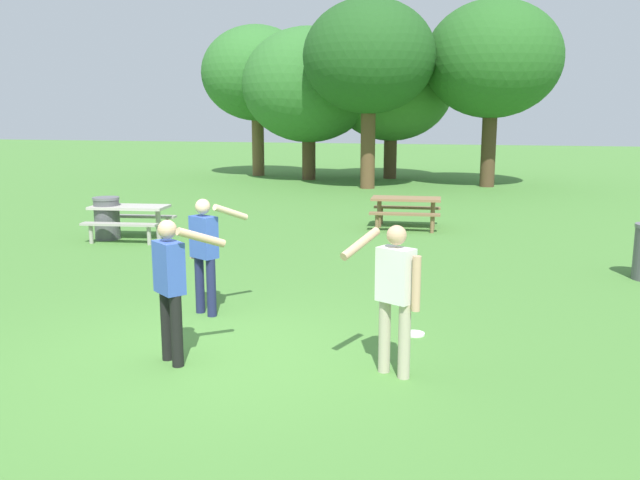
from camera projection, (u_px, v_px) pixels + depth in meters
ground_plane at (210, 354)px, 7.63m from camera, size 120.00×120.00×0.00m
person_thrower at (205, 247)px, 8.98m from camera, size 0.80×0.59×1.64m
person_catcher at (395, 289)px, 6.82m from camera, size 0.80×0.59×1.64m
person_bystander at (171, 280)px, 7.18m from camera, size 0.83×0.53×1.64m
frisbee at (415, 334)px, 8.29m from camera, size 0.26×0.26×0.03m
picnic_table_near at (130, 215)px, 14.64m from camera, size 1.89×1.66×0.77m
picnic_table_far at (406, 206)px, 16.11m from camera, size 1.82×1.57×0.77m
trash_can_further_along at (107, 218)px, 14.68m from camera, size 0.59×0.59×0.96m
tree_tall_left at (257, 74)px, 29.84m from camera, size 5.08×5.08×6.86m
tree_broad_center at (309, 85)px, 27.96m from camera, size 5.75×5.75×6.53m
tree_far_right at (369, 57)px, 24.31m from camera, size 4.99×4.99×7.08m
tree_slender_mid at (392, 89)px, 28.53m from camera, size 5.39×5.39×6.26m
tree_back_left at (493, 60)px, 24.91m from camera, size 5.25×5.25×7.14m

